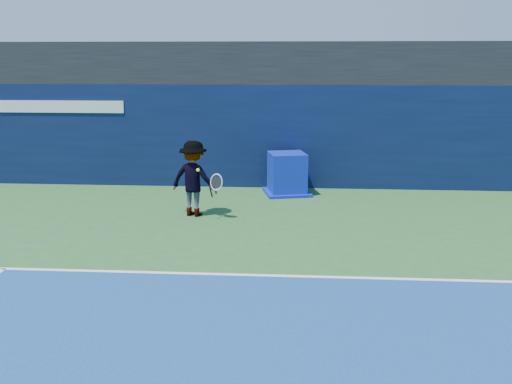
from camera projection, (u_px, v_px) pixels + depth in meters
ground at (270, 366)px, 7.14m from camera, size 80.00×80.00×0.00m
baseline at (278, 276)px, 10.05m from camera, size 24.00×0.10×0.01m
stadium_band at (288, 63)px, 17.47m from camera, size 36.00×3.00×1.20m
back_wall_assembly at (286, 135)px, 16.99m from camera, size 36.00×1.03×3.00m
equipment_cart at (287, 175)px, 16.03m from camera, size 1.46×1.46×1.17m
tennis_player at (194, 179)px, 13.73m from camera, size 1.42×1.00×1.83m
tennis_ball at (198, 170)px, 13.10m from camera, size 0.08×0.08×0.08m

